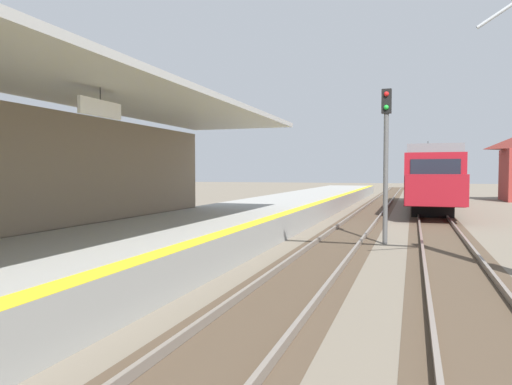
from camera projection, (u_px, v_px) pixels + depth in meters
station_platform at (212, 228)px, 16.63m from camera, size 5.00×80.00×0.91m
track_pair_nearest_platform at (351, 231)px, 19.04m from camera, size 2.34×120.00×0.16m
track_pair_middle at (440, 234)px, 17.96m from camera, size 2.34×120.00×0.16m
approaching_train at (429, 176)px, 31.16m from camera, size 2.93×19.60×4.76m
rail_signal_post at (386, 150)px, 15.66m from camera, size 0.32×0.34×5.20m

